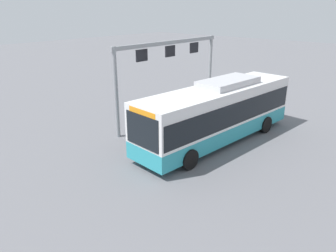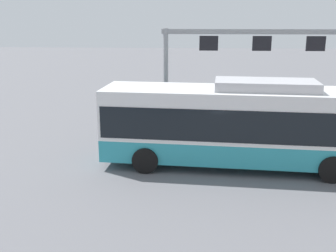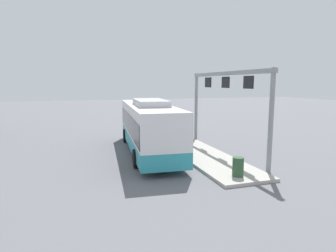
{
  "view_description": "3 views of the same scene",
  "coord_description": "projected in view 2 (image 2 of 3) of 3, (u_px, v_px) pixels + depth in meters",
  "views": [
    {
      "loc": [
        14.52,
        9.14,
        7.17
      ],
      "look_at": [
        2.95,
        -1.08,
        1.46
      ],
      "focal_mm": 34.49,
      "sensor_mm": 36.0,
      "label": 1
    },
    {
      "loc": [
        2.0,
        15.35,
        5.82
      ],
      "look_at": [
        2.97,
        -1.64,
        1.16
      ],
      "focal_mm": 43.5,
      "sensor_mm": 36.0,
      "label": 2
    },
    {
      "loc": [
        -17.7,
        4.33,
        4.47
      ],
      "look_at": [
        0.71,
        -1.54,
        1.56
      ],
      "focal_mm": 30.7,
      "sensor_mm": 36.0,
      "label": 3
    }
  ],
  "objects": [
    {
      "name": "platform_curb",
      "position": [
        284.0,
        143.0,
        18.87
      ],
      "size": [
        10.0,
        2.8,
        0.16
      ],
      "primitive_type": "cube",
      "color": "#B2ADA3",
      "rests_on": "ground"
    },
    {
      "name": "person_boarding",
      "position": [
        177.0,
        120.0,
        19.14
      ],
      "size": [
        0.44,
        0.59,
        1.67
      ],
      "rotation": [
        0.0,
        0.0,
        1.85
      ],
      "color": "gray",
      "rests_on": "platform_curb"
    },
    {
      "name": "person_waiting_near",
      "position": [
        155.0,
        126.0,
        18.67
      ],
      "size": [
        0.37,
        0.54,
        1.67
      ],
      "rotation": [
        0.0,
        0.0,
        1.49
      ],
      "color": "#476B4C",
      "rests_on": "ground"
    },
    {
      "name": "bus_main",
      "position": [
        242.0,
        122.0,
        15.73
      ],
      "size": [
        10.99,
        3.38,
        3.46
      ],
      "rotation": [
        0.0,
        0.0,
        -0.08
      ],
      "color": "teal",
      "rests_on": "ground"
    },
    {
      "name": "ground_plane",
      "position": [
        240.0,
        166.0,
        16.21
      ],
      "size": [
        120.0,
        120.0,
        0.0
      ],
      "primitive_type": "plane",
      "color": "slate"
    },
    {
      "name": "platform_sign_gantry",
      "position": [
        261.0,
        59.0,
        19.66
      ],
      "size": [
        9.63,
        0.24,
        5.2
      ],
      "color": "gray",
      "rests_on": "ground"
    }
  ]
}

